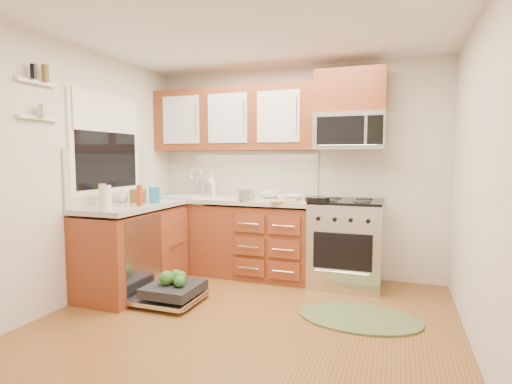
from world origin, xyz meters
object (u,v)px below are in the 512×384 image
at_px(dishwasher, 170,293).
at_px(stock_pot, 246,195).
at_px(bowl_a, 293,197).
at_px(sink, 190,206).
at_px(rug, 359,318).
at_px(cutting_board, 284,201).
at_px(cup, 282,198).
at_px(bowl_b, 271,194).
at_px(upper_cabinets, 233,120).
at_px(skillet, 317,199).
at_px(microwave, 350,131).
at_px(paper_towel_roll, 105,198).
at_px(range, 346,243).

bearing_deg(dishwasher, stock_pot, 64.53).
bearing_deg(bowl_a, sink, -177.31).
height_order(rug, cutting_board, cutting_board).
relative_size(dishwasher, cup, 6.50).
relative_size(bowl_a, bowl_b, 0.88).
height_order(dishwasher, stock_pot, stock_pot).
bearing_deg(upper_cabinets, bowl_b, 3.01).
distance_m(rug, skillet, 1.28).
height_order(microwave, skillet, microwave).
bearing_deg(microwave, cutting_board, -153.27).
relative_size(skillet, bowl_a, 1.11).
distance_m(dishwasher, bowl_a, 1.72).
relative_size(skillet, cup, 2.41).
xyz_separation_m(microwave, bowl_a, (-0.62, -0.07, -0.75)).
height_order(upper_cabinets, rug, upper_cabinets).
distance_m(dishwasher, cutting_board, 1.53).
height_order(upper_cabinets, bowl_a, upper_cabinets).
distance_m(stock_pot, bowl_b, 0.42).
height_order(rug, paper_towel_roll, paper_towel_roll).
xyz_separation_m(rug, bowl_a, (-0.85, 0.97, 0.94)).
relative_size(range, rug, 0.89).
distance_m(range, paper_towel_roll, 2.54).
bearing_deg(microwave, rug, -77.33).
bearing_deg(range, stock_pot, -169.21).
height_order(dishwasher, bowl_b, bowl_b).
height_order(rug, stock_pot, stock_pot).
height_order(range, stock_pot, stock_pot).
bearing_deg(bowl_b, range, -10.36).
bearing_deg(dishwasher, microwave, 39.07).
bearing_deg(dishwasher, skillet, 34.93).
xyz_separation_m(stock_pot, bowl_b, (0.17, 0.38, -0.02)).
distance_m(paper_towel_roll, cup, 1.84).
relative_size(sink, rug, 0.58).
xyz_separation_m(upper_cabinets, stock_pot, (0.30, -0.35, -0.89)).
bearing_deg(dishwasher, bowl_a, 52.12).
relative_size(microwave, sink, 1.23).
relative_size(stock_pot, bowl_b, 0.80).
bearing_deg(bowl_a, upper_cabinets, 173.21).
bearing_deg(rug, dishwasher, -173.13).
height_order(skillet, bowl_b, bowl_b).
bearing_deg(microwave, cup, -156.27).
xyz_separation_m(dishwasher, cup, (0.86, 0.95, 0.87)).
bearing_deg(paper_towel_roll, microwave, 37.99).
distance_m(sink, paper_towel_roll, 1.46).
relative_size(microwave, paper_towel_roll, 3.24).
bearing_deg(bowl_a, stock_pot, -151.45).
distance_m(stock_pot, bowl_a, 0.55).
distance_m(cutting_board, bowl_a, 0.26).
bearing_deg(paper_towel_roll, sink, 86.80).
bearing_deg(sink, microwave, 3.85).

